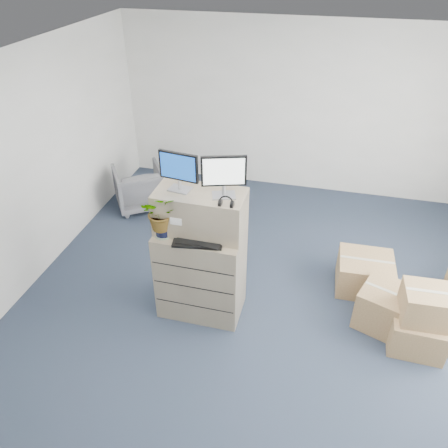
# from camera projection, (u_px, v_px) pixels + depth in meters

# --- Properties ---
(ground) EXTENTS (7.00, 7.00, 0.00)m
(ground) POSITION_uv_depth(u_px,v_px,m) (259.00, 327.00, 5.07)
(ground) COLOR #242F41
(ground) RESTS_ON ground
(wall_back) EXTENTS (6.00, 0.02, 2.80)m
(wall_back) POSITION_uv_depth(u_px,v_px,m) (302.00, 110.00, 7.11)
(wall_back) COLOR silver
(wall_back) RESTS_ON ground
(filing_cabinet_lower) EXTENTS (0.96, 0.59, 1.11)m
(filing_cabinet_lower) POSITION_uv_depth(u_px,v_px,m) (201.00, 272.00, 5.02)
(filing_cabinet_lower) COLOR gray
(filing_cabinet_lower) RESTS_ON ground
(filing_cabinet_upper) EXTENTS (0.95, 0.48, 0.47)m
(filing_cabinet_upper) POSITION_uv_depth(u_px,v_px,m) (200.00, 212.00, 4.62)
(filing_cabinet_upper) COLOR gray
(filing_cabinet_upper) RESTS_ON filing_cabinet_lower
(monitor_left) EXTENTS (0.43, 0.19, 0.42)m
(monitor_left) POSITION_uv_depth(u_px,v_px,m) (179.00, 169.00, 4.40)
(monitor_left) COLOR #99999E
(monitor_left) RESTS_ON filing_cabinet_upper
(monitor_right) EXTENTS (0.44, 0.23, 0.44)m
(monitor_right) POSITION_uv_depth(u_px,v_px,m) (224.00, 174.00, 4.29)
(monitor_right) COLOR #99999E
(monitor_right) RESTS_ON filing_cabinet_upper
(headphones) EXTENTS (0.15, 0.02, 0.15)m
(headphones) POSITION_uv_depth(u_px,v_px,m) (226.00, 202.00, 4.25)
(headphones) COLOR black
(headphones) RESTS_ON filing_cabinet_upper
(keyboard) EXTENTS (0.55, 0.29, 0.03)m
(keyboard) POSITION_uv_depth(u_px,v_px,m) (198.00, 242.00, 4.55)
(keyboard) COLOR black
(keyboard) RESTS_ON filing_cabinet_lower
(mouse) EXTENTS (0.10, 0.07, 0.03)m
(mouse) POSITION_uv_depth(u_px,v_px,m) (231.00, 242.00, 4.55)
(mouse) COLOR silver
(mouse) RESTS_ON filing_cabinet_lower
(water_bottle) EXTENTS (0.08, 0.08, 0.28)m
(water_bottle) POSITION_uv_depth(u_px,v_px,m) (206.00, 221.00, 4.66)
(water_bottle) COLOR gray
(water_bottle) RESTS_ON filing_cabinet_lower
(phone_dock) EXTENTS (0.06, 0.05, 0.14)m
(phone_dock) POSITION_uv_depth(u_px,v_px,m) (198.00, 227.00, 4.72)
(phone_dock) COLOR silver
(phone_dock) RESTS_ON filing_cabinet_lower
(external_drive) EXTENTS (0.23, 0.17, 0.07)m
(external_drive) POSITION_uv_depth(u_px,v_px,m) (234.00, 231.00, 4.69)
(external_drive) COLOR black
(external_drive) RESTS_ON filing_cabinet_lower
(tissue_box) EXTENTS (0.25, 0.16, 0.09)m
(tissue_box) POSITION_uv_depth(u_px,v_px,m) (234.00, 224.00, 4.66)
(tissue_box) COLOR #3F8FD7
(tissue_box) RESTS_ON external_drive
(potted_plant) EXTENTS (0.49, 0.52, 0.42)m
(potted_plant) POSITION_uv_depth(u_px,v_px,m) (162.00, 216.00, 4.55)
(potted_plant) COLOR #8DA585
(potted_plant) RESTS_ON filing_cabinet_lower
(office_chair) EXTENTS (1.00, 0.98, 0.76)m
(office_chair) POSITION_uv_depth(u_px,v_px,m) (139.00, 185.00, 7.10)
(office_chair) COLOR slate
(office_chair) RESTS_ON ground
(cardboard_boxes) EXTENTS (2.23, 1.66, 0.79)m
(cardboard_boxes) POSITION_uv_depth(u_px,v_px,m) (418.00, 295.00, 5.11)
(cardboard_boxes) COLOR #906A45
(cardboard_boxes) RESTS_ON ground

